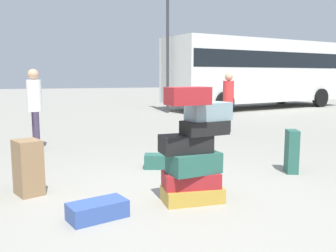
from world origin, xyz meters
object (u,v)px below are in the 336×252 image
at_px(suitcase_navy_right_side, 98,210).
at_px(parked_bus, 258,69).
at_px(lamp_post, 168,16).
at_px(suitcase_teal_upright_blue, 292,151).
at_px(suitcase_brown_white_trunk, 183,154).
at_px(suitcase_teal_foreground_near, 166,161).
at_px(suitcase_brown_behind_tower, 28,167).
at_px(person_tourist_with_camera, 35,102).
at_px(person_bearded_onlooker, 228,97).
at_px(suitcase_tower, 194,154).

relative_size(suitcase_navy_right_side, parked_bus, 0.07).
bearing_deg(lamp_post, suitcase_teal_upright_blue, -94.87).
distance_m(suitcase_teal_upright_blue, suitcase_brown_white_trunk, 1.90).
bearing_deg(suitcase_teal_foreground_near, suitcase_brown_white_trunk, 55.72).
xyz_separation_m(suitcase_brown_behind_tower, person_tourist_with_camera, (-0.05, 3.10, 0.65)).
bearing_deg(suitcase_brown_behind_tower, suitcase_teal_foreground_near, -3.19).
xyz_separation_m(suitcase_brown_white_trunk, lamp_post, (2.25, 8.43, 3.79)).
relative_size(suitcase_brown_white_trunk, lamp_post, 0.13).
distance_m(person_bearded_onlooker, person_tourist_with_camera, 5.12).
height_order(suitcase_brown_white_trunk, person_bearded_onlooker, person_bearded_onlooker).
distance_m(suitcase_tower, suitcase_teal_upright_blue, 2.20).
distance_m(suitcase_navy_right_side, lamp_post, 12.07).
distance_m(suitcase_navy_right_side, suitcase_brown_behind_tower, 1.39).
height_order(suitcase_brown_behind_tower, suitcase_brown_white_trunk, suitcase_brown_behind_tower).
xyz_separation_m(suitcase_tower, person_tourist_with_camera, (-2.04, 4.01, 0.40)).
bearing_deg(person_tourist_with_camera, suitcase_teal_upright_blue, 40.86).
relative_size(suitcase_brown_behind_tower, person_tourist_with_camera, 0.43).
xyz_separation_m(suitcase_navy_right_side, parked_bus, (8.82, 11.68, 1.74)).
relative_size(suitcase_brown_white_trunk, parked_bus, 0.08).
relative_size(suitcase_tower, suitcase_navy_right_side, 2.27).
bearing_deg(suitcase_tower, suitcase_navy_right_side, -170.61).
bearing_deg(suitcase_brown_white_trunk, person_tourist_with_camera, 145.08).
height_order(suitcase_brown_white_trunk, parked_bus, parked_bus).
bearing_deg(parked_bus, suitcase_brown_behind_tower, -146.00).
height_order(suitcase_teal_upright_blue, suitcase_brown_behind_tower, suitcase_brown_behind_tower).
bearing_deg(suitcase_brown_behind_tower, lamp_post, 39.44).
bearing_deg(parked_bus, suitcase_teal_upright_blue, -131.46).
xyz_separation_m(suitcase_navy_right_side, person_bearded_onlooker, (4.17, 5.30, 0.87)).
distance_m(person_tourist_with_camera, lamp_post, 8.63).
xyz_separation_m(suitcase_teal_upright_blue, person_bearded_onlooker, (0.94, 4.26, 0.62)).
height_order(suitcase_tower, suitcase_brown_behind_tower, suitcase_tower).
relative_size(suitcase_brown_white_trunk, person_tourist_with_camera, 0.45).
xyz_separation_m(suitcase_tower, suitcase_teal_upright_blue, (2.01, 0.84, -0.27)).
bearing_deg(suitcase_teal_foreground_near, suitcase_teal_upright_blue, -8.04).
distance_m(suitcase_teal_foreground_near, suitcase_brown_behind_tower, 2.30).
relative_size(suitcase_teal_foreground_near, suitcase_brown_behind_tower, 0.98).
xyz_separation_m(suitcase_brown_behind_tower, person_bearded_onlooker, (4.95, 4.18, 0.60)).
distance_m(suitcase_brown_behind_tower, lamp_post, 11.31).
bearing_deg(person_bearded_onlooker, suitcase_tower, -19.20).
xyz_separation_m(suitcase_tower, person_bearded_onlooker, (2.96, 5.10, 0.35)).
height_order(suitcase_teal_foreground_near, parked_bus, parked_bus).
xyz_separation_m(suitcase_tower, suitcase_brown_behind_tower, (-2.00, 0.91, -0.25)).
bearing_deg(person_bearded_onlooker, suitcase_teal_upright_blue, -1.55).
height_order(parked_bus, lamp_post, lamp_post).
xyz_separation_m(suitcase_navy_right_side, lamp_post, (4.05, 10.71, 3.83)).
distance_m(suitcase_teal_upright_blue, person_tourist_with_camera, 5.20).
relative_size(parked_bus, lamp_post, 1.61).
bearing_deg(suitcase_navy_right_side, lamp_post, 51.56).
bearing_deg(suitcase_brown_behind_tower, suitcase_navy_right_side, -78.73).
bearing_deg(suitcase_brown_white_trunk, suitcase_navy_right_side, -126.94).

